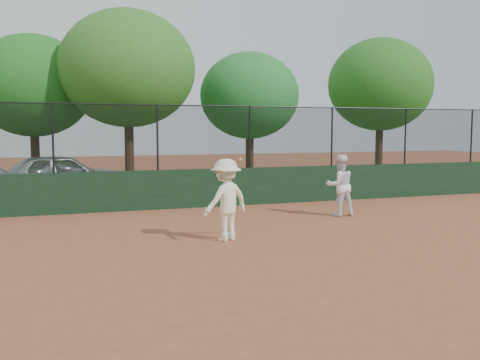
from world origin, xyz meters
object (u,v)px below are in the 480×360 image
object	(u,v)px
tree_3	(250,96)
player_main	(226,200)
tree_2	(128,69)
tree_1	(33,86)
tree_4	(381,85)
parked_car	(62,174)
player_second	(340,185)

from	to	relation	value
tree_3	player_main	bearing A→B (deg)	-113.28
player_main	tree_2	xyz separation A→B (m)	(-0.66, 10.02, 3.86)
player_main	tree_1	bearing A→B (deg)	109.36
tree_3	tree_4	size ratio (longest dim) A/B	0.87
parked_car	player_second	world-z (taller)	player_second
parked_car	tree_4	xyz separation A→B (m)	(14.36, 1.02, 3.73)
tree_3	tree_4	xyz separation A→B (m)	(6.41, -0.43, 0.62)
player_second	tree_3	size ratio (longest dim) A/B	0.30
player_second	tree_2	distance (m)	10.01
tree_2	player_main	bearing A→B (deg)	-86.22
player_main	tree_4	distance (m)	15.81
player_second	tree_2	bearing A→B (deg)	-55.59
parked_car	player_second	size ratio (longest dim) A/B	2.68
parked_car	tree_2	bearing A→B (deg)	-89.94
parked_car	tree_3	world-z (taller)	tree_3
tree_2	tree_4	xyz separation A→B (m)	(11.82, 0.58, -0.23)
parked_car	tree_2	size ratio (longest dim) A/B	0.66
player_second	tree_4	xyz separation A→B (m)	(7.07, 8.48, 3.66)
tree_2	tree_3	distance (m)	5.57
player_main	tree_3	bearing A→B (deg)	66.72
player_main	tree_4	bearing A→B (deg)	43.53
parked_car	tree_2	xyz separation A→B (m)	(2.54, 0.44, 3.97)
tree_3	tree_4	world-z (taller)	tree_4
player_second	tree_1	distance (m)	13.09
player_second	tree_3	xyz separation A→B (m)	(0.66, 8.92, 3.04)
tree_1	tree_4	size ratio (longest dim) A/B	0.92
tree_1	tree_3	bearing A→B (deg)	-4.63
tree_1	tree_3	world-z (taller)	tree_1
parked_car	player_second	xyz separation A→B (m)	(7.30, -7.46, 0.08)
tree_2	tree_4	bearing A→B (deg)	2.83
tree_3	tree_4	distance (m)	6.46
tree_1	tree_3	distance (m)	8.91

